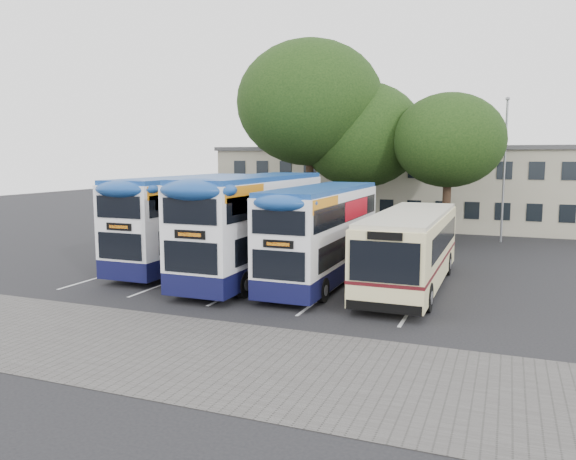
# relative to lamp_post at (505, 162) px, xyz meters

# --- Properties ---
(ground) EXTENTS (120.00, 120.00, 0.00)m
(ground) POSITION_rel_lamp_post_xyz_m (-6.00, -19.97, -5.08)
(ground) COLOR black
(ground) RESTS_ON ground
(paving_strip) EXTENTS (40.00, 6.00, 0.01)m
(paving_strip) POSITION_rel_lamp_post_xyz_m (-8.00, -24.97, -5.08)
(paving_strip) COLOR #595654
(paving_strip) RESTS_ON ground
(bay_lines) EXTENTS (14.12, 11.00, 0.01)m
(bay_lines) POSITION_rel_lamp_post_xyz_m (-9.75, -14.97, -5.08)
(bay_lines) COLOR silver
(bay_lines) RESTS_ON ground
(depot_building) EXTENTS (32.40, 8.40, 6.20)m
(depot_building) POSITION_rel_lamp_post_xyz_m (-6.00, 7.02, -1.93)
(depot_building) COLOR #A79F86
(depot_building) RESTS_ON ground
(lamp_post) EXTENTS (0.25, 1.05, 9.06)m
(lamp_post) POSITION_rel_lamp_post_xyz_m (0.00, 0.00, 0.00)
(lamp_post) COLOR gray
(lamp_post) RESTS_ON ground
(tree_left) EXTENTS (9.62, 9.62, 12.99)m
(tree_left) POSITION_rel_lamp_post_xyz_m (-12.08, -2.50, 3.81)
(tree_left) COLOR black
(tree_left) RESTS_ON ground
(tree_mid) EXTENTS (8.20, 8.20, 10.33)m
(tree_mid) POSITION_rel_lamp_post_xyz_m (-8.97, -1.07, 1.75)
(tree_mid) COLOR black
(tree_mid) RESTS_ON ground
(tree_right) EXTENTS (6.62, 6.62, 9.21)m
(tree_right) POSITION_rel_lamp_post_xyz_m (-3.15, -2.88, 1.30)
(tree_right) COLOR black
(tree_right) RESTS_ON ground
(bus_dd_left) EXTENTS (2.59, 10.68, 4.45)m
(bus_dd_left) POSITION_rel_lamp_post_xyz_m (-14.46, -13.93, -2.63)
(bus_dd_left) COLOR #10113A
(bus_dd_left) RESTS_ON ground
(bus_dd_mid) EXTENTS (2.67, 11.01, 4.59)m
(bus_dd_mid) POSITION_rel_lamp_post_xyz_m (-10.25, -15.19, -2.56)
(bus_dd_mid) COLOR #10113A
(bus_dd_mid) RESTS_ON ground
(bus_dd_right) EXTENTS (2.42, 9.97, 4.15)m
(bus_dd_right) POSITION_rel_lamp_post_xyz_m (-7.07, -15.11, -2.80)
(bus_dd_right) COLOR #10113A
(bus_dd_right) RESTS_ON ground
(bus_single) EXTENTS (2.70, 10.59, 3.16)m
(bus_single) POSITION_rel_lamp_post_xyz_m (-3.36, -14.64, -3.29)
(bus_single) COLOR beige
(bus_single) RESTS_ON ground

